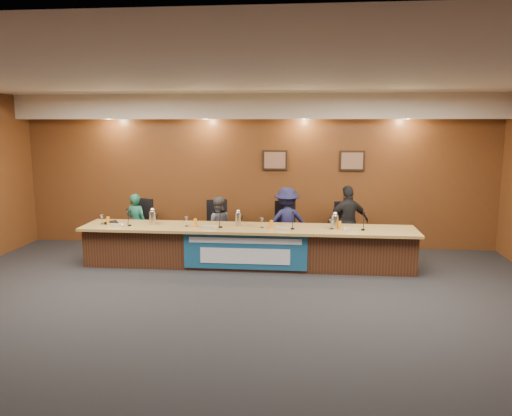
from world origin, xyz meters
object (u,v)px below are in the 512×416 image
at_px(office_chair_d, 347,233).
at_px(dais_body, 248,247).
at_px(banner, 245,252).
at_px(office_chair_c, 287,232).
at_px(speakerphone, 113,223).
at_px(carafe_mid, 238,219).
at_px(office_chair_a, 138,228).
at_px(panelist_c, 287,222).
at_px(panelist_d, 348,222).
at_px(carafe_left, 153,218).
at_px(panelist_b, 218,226).
at_px(office_chair_b, 218,230).
at_px(panelist_a, 137,223).
at_px(carafe_right, 335,222).

bearing_deg(office_chair_d, dais_body, -168.36).
height_order(banner, office_chair_c, banner).
bearing_deg(speakerphone, carafe_mid, 1.23).
bearing_deg(carafe_mid, office_chair_a, 159.29).
bearing_deg(panelist_c, banner, 44.16).
xyz_separation_m(panelist_d, carafe_left, (-3.67, -0.75, 0.16)).
distance_m(carafe_left, speakerphone, 0.77).
height_order(dais_body, panelist_b, panelist_b).
relative_size(panelist_c, office_chair_b, 2.88).
relative_size(panelist_d, office_chair_d, 2.99).
bearing_deg(dais_body, office_chair_c, 50.66).
height_order(dais_body, office_chair_d, dais_body).
relative_size(panelist_b, office_chair_c, 2.46).
relative_size(office_chair_a, speakerphone, 1.50).
distance_m(panelist_b, panelist_d, 2.58).
bearing_deg(panelist_a, carafe_right, -176.48).
height_order(panelist_b, office_chair_a, panelist_b).
distance_m(panelist_d, carafe_mid, 2.19).
distance_m(panelist_c, office_chair_c, 0.23).
relative_size(panelist_d, carafe_right, 5.99).
bearing_deg(panelist_d, carafe_mid, 2.07).
relative_size(dais_body, panelist_b, 5.08).
height_order(dais_body, banner, banner).
distance_m(panelist_d, speakerphone, 4.50).
bearing_deg(office_chair_b, panelist_c, -21.55).
distance_m(banner, carafe_right, 1.70).
bearing_deg(office_chair_c, carafe_mid, -148.48).
bearing_deg(panelist_a, carafe_left, 142.63).
relative_size(panelist_b, office_chair_a, 2.46).
distance_m(banner, speakerphone, 2.60).
bearing_deg(carafe_left, panelist_b, 34.33).
height_order(office_chair_c, carafe_mid, carafe_mid).
distance_m(panelist_a, office_chair_a, 0.16).
bearing_deg(banner, carafe_left, 167.01).
bearing_deg(panelist_a, panelist_c, -165.26).
height_order(panelist_b, office_chair_d, panelist_b).
distance_m(office_chair_a, carafe_right, 4.07).
xyz_separation_m(panelist_c, office_chair_a, (-3.05, 0.10, -0.21)).
xyz_separation_m(panelist_d, office_chair_d, (0.00, 0.10, -0.24)).
bearing_deg(carafe_left, carafe_right, -0.64).
height_order(office_chair_b, carafe_left, carafe_left).
xyz_separation_m(dais_body, office_chair_b, (-0.69, 0.84, 0.13)).
bearing_deg(office_chair_b, dais_body, -67.98).
height_order(panelist_c, panelist_d, panelist_d).
height_order(carafe_mid, carafe_right, carafe_mid).
height_order(office_chair_b, speakerphone, speakerphone).
xyz_separation_m(panelist_c, carafe_mid, (-0.87, -0.73, 0.19)).
bearing_deg(speakerphone, carafe_left, 2.45).
xyz_separation_m(panelist_a, office_chair_d, (4.25, 0.10, -0.13)).
height_order(banner, office_chair_b, banner).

